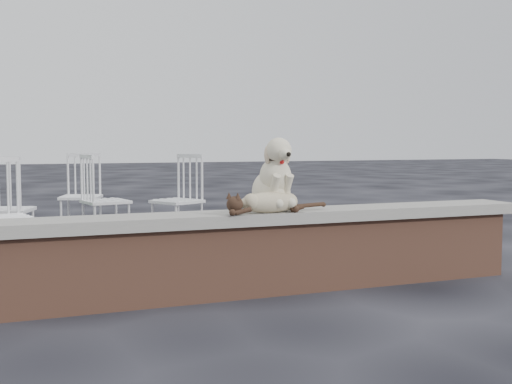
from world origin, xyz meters
name	(u,v)px	position (x,y,z in m)	size (l,w,h in m)	color
ground	(122,306)	(0.00, 0.00, 0.00)	(60.00, 60.00, 0.00)	black
brick_wall	(121,268)	(0.00, 0.00, 0.25)	(6.00, 0.30, 0.50)	brown
capstone	(120,223)	(0.00, 0.00, 0.54)	(6.20, 0.40, 0.08)	slate
dog	(271,174)	(1.07, 0.03, 0.84)	(0.34, 0.45, 0.52)	beige
cat	(269,201)	(0.99, -0.12, 0.66)	(0.95, 0.23, 0.16)	tan
chair_e	(106,200)	(0.30, 2.60, 0.47)	(0.56, 0.56, 0.94)	white
chair_b	(81,195)	(0.12, 3.25, 0.47)	(0.56, 0.56, 0.94)	white
chair_a	(2,216)	(-0.71, 1.38, 0.47)	(0.56, 0.56, 0.94)	white
chair_d	(177,199)	(0.99, 2.35, 0.47)	(0.56, 0.56, 0.94)	white
chair_c	(7,208)	(-0.67, 2.06, 0.47)	(0.56, 0.56, 0.94)	white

